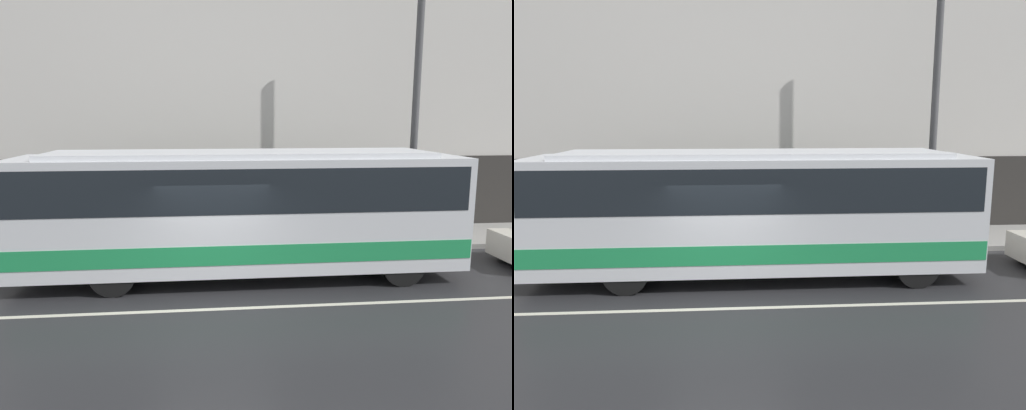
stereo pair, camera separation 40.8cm
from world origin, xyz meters
The scene contains 7 objects.
ground_plane centered at (0.00, 0.00, 0.00)m, with size 60.00×60.00×0.00m, color #262628.
sidewalk centered at (0.00, 5.45, 0.08)m, with size 60.00×2.90×0.15m.
building_facade centered at (0.00, 7.04, 5.03)m, with size 60.00×0.35×10.44m.
lane_stripe centered at (0.00, 0.00, 0.00)m, with size 54.00×0.14×0.01m.
transit_bus centered at (0.73, 2.14, 1.77)m, with size 10.74×2.52×3.14m.
utility_pole_near centered at (6.16, 4.65, 4.57)m, with size 0.22×0.22×8.83m.
pedestrian_waiting centered at (-2.54, 5.81, 0.98)m, with size 0.36×0.36×1.77m.
Camera 2 is at (0.21, -9.94, 3.97)m, focal length 35.00 mm.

